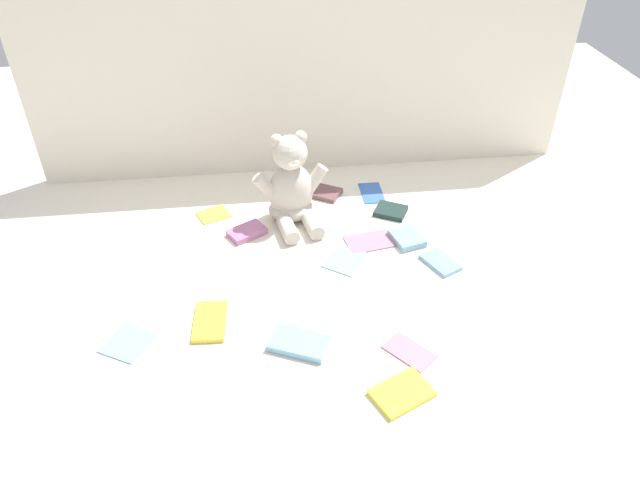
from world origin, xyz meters
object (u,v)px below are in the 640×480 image
(book_case_1, at_px, (391,211))
(book_case_8, at_px, (407,238))
(book_case_13, at_px, (372,192))
(book_case_9, at_px, (128,342))
(book_case_7, at_px, (213,214))
(book_case_4, at_px, (440,262))
(book_case_11, at_px, (299,343))
(book_case_3, at_px, (320,192))
(book_case_6, at_px, (369,241))
(teddy_bear, at_px, (292,189))
(book_case_12, at_px, (402,393))
(book_case_5, at_px, (247,232))
(book_case_0, at_px, (210,321))
(book_case_2, at_px, (346,260))
(book_case_10, at_px, (409,351))

(book_case_1, height_order, book_case_8, book_case_8)
(book_case_8, height_order, book_case_13, book_case_8)
(book_case_9, bearing_deg, book_case_7, 99.42)
(book_case_4, height_order, book_case_11, book_case_11)
(book_case_3, xyz_separation_m, book_case_13, (0.17, -0.02, -0.00))
(book_case_3, distance_m, book_case_6, 0.30)
(book_case_6, bearing_deg, book_case_3, 11.52)
(book_case_6, bearing_deg, book_case_11, 137.90)
(teddy_bear, bearing_deg, book_case_6, -46.82)
(book_case_11, bearing_deg, book_case_6, 172.24)
(book_case_7, height_order, book_case_9, book_case_7)
(book_case_3, bearing_deg, book_case_12, 36.36)
(book_case_7, distance_m, book_case_12, 0.85)
(book_case_4, xyz_separation_m, book_case_12, (-0.21, -0.42, 0.00))
(book_case_1, height_order, book_case_4, book_case_1)
(book_case_7, height_order, book_case_11, book_case_11)
(book_case_9, relative_size, book_case_12, 0.82)
(teddy_bear, height_order, book_case_5, teddy_bear)
(book_case_3, xyz_separation_m, book_case_11, (-0.13, -0.65, 0.00))
(book_case_4, height_order, book_case_7, book_case_4)
(book_case_12, bearing_deg, book_case_8, 140.24)
(book_case_0, height_order, book_case_1, book_case_1)
(book_case_4, relative_size, book_case_5, 1.02)
(book_case_3, distance_m, book_case_7, 0.35)
(book_case_6, height_order, book_case_9, same)
(teddy_bear, relative_size, book_case_7, 3.06)
(book_case_2, height_order, book_case_10, same)
(book_case_0, distance_m, book_case_10, 0.48)
(book_case_11, bearing_deg, book_case_8, 161.38)
(book_case_8, height_order, book_case_10, book_case_8)
(book_case_3, xyz_separation_m, book_case_6, (0.11, -0.28, -0.00))
(book_case_5, bearing_deg, book_case_1, 67.43)
(book_case_4, distance_m, book_case_9, 0.83)
(book_case_0, distance_m, book_case_5, 0.37)
(book_case_1, distance_m, book_case_6, 0.17)
(book_case_3, distance_m, book_case_5, 0.31)
(book_case_5, bearing_deg, book_case_2, 29.44)
(book_case_6, bearing_deg, book_case_4, -134.94)
(book_case_11, relative_size, book_case_12, 1.07)
(book_case_6, relative_size, book_case_11, 0.99)
(book_case_3, distance_m, book_case_8, 0.36)
(book_case_1, bearing_deg, book_case_2, 169.54)
(book_case_0, relative_size, book_case_7, 1.48)
(book_case_0, height_order, book_case_13, book_case_0)
(teddy_bear, height_order, book_case_8, teddy_bear)
(book_case_5, relative_size, book_case_11, 0.79)
(book_case_4, relative_size, book_case_12, 0.86)
(book_case_12, bearing_deg, book_case_3, 160.32)
(book_case_3, relative_size, book_case_12, 1.04)
(book_case_4, bearing_deg, book_case_11, -173.68)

